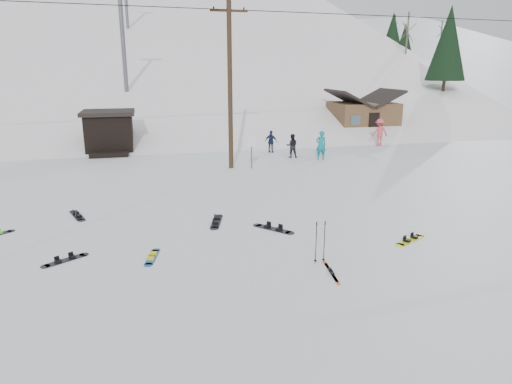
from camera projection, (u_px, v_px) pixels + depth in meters
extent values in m
plane|color=white|center=(253.00, 279.00, 12.47)|extent=(200.00, 200.00, 0.00)
cube|color=white|center=(168.00, 190.00, 67.20)|extent=(60.00, 85.24, 65.97)
cube|color=white|center=(418.00, 177.00, 70.83)|extent=(45.66, 93.98, 54.59)
cylinder|color=#3A2819|center=(230.00, 87.00, 24.83)|extent=(0.26, 0.26, 9.00)
cube|color=#3A2819|center=(229.00, 11.00, 23.79)|extent=(2.00, 0.12, 0.12)
cylinder|color=black|center=(229.00, 8.00, 23.76)|extent=(0.08, 0.08, 0.12)
cylinder|color=#595B60|center=(252.00, 153.00, 25.67)|extent=(0.07, 0.07, 1.80)
cube|color=white|center=(252.00, 141.00, 25.45)|extent=(0.50, 0.04, 0.60)
cube|color=black|center=(110.00, 133.00, 30.68)|extent=(3.00, 3.00, 2.50)
cube|color=black|center=(108.00, 113.00, 30.31)|extent=(3.40, 3.40, 0.25)
cube|color=black|center=(109.00, 154.00, 29.28)|extent=(2.40, 1.20, 0.30)
cylinder|color=#595B60|center=(123.00, 45.00, 37.73)|extent=(0.36, 0.36, 8.00)
cube|color=brown|center=(362.00, 119.00, 37.97)|extent=(5.00, 4.00, 2.70)
cube|color=black|center=(349.00, 98.00, 37.22)|extent=(2.69, 4.40, 1.43)
cube|color=black|center=(379.00, 98.00, 37.83)|extent=(2.69, 4.40, 1.43)
cube|color=black|center=(374.00, 125.00, 36.15)|extent=(0.90, 0.06, 1.90)
cube|color=#164F90|center=(152.00, 257.00, 13.84)|extent=(0.50, 1.14, 0.02)
cylinder|color=#164F90|center=(156.00, 250.00, 14.38)|extent=(0.25, 0.25, 0.02)
cylinder|color=#164F90|center=(148.00, 265.00, 13.31)|extent=(0.25, 0.25, 0.02)
cube|color=yellow|center=(154.00, 253.00, 14.02)|extent=(0.21, 0.17, 0.07)
cube|color=yellow|center=(151.00, 258.00, 13.64)|extent=(0.21, 0.17, 0.07)
cube|color=#D44515|center=(332.00, 274.00, 12.75)|extent=(0.25, 1.37, 0.02)
cube|color=black|center=(332.00, 272.00, 12.74)|extent=(0.10, 0.25, 0.06)
cube|color=#D44515|center=(331.00, 271.00, 12.89)|extent=(0.25, 1.37, 0.02)
cube|color=black|center=(331.00, 270.00, 12.87)|extent=(0.10, 0.25, 0.06)
cylinder|color=black|center=(316.00, 243.00, 13.34)|extent=(0.02, 0.02, 1.24)
cylinder|color=black|center=(315.00, 260.00, 13.49)|extent=(0.09, 0.09, 0.01)
cylinder|color=black|center=(317.00, 224.00, 13.18)|extent=(0.04, 0.04, 0.11)
cylinder|color=black|center=(324.00, 242.00, 13.40)|extent=(0.02, 0.02, 1.24)
cylinder|color=black|center=(324.00, 260.00, 13.55)|extent=(0.09, 0.09, 0.01)
cylinder|color=black|center=(325.00, 223.00, 13.24)|extent=(0.04, 0.04, 0.11)
cube|color=black|center=(65.00, 260.00, 13.62)|extent=(1.14, 0.87, 0.02)
cylinder|color=black|center=(84.00, 255.00, 14.03)|extent=(0.27, 0.27, 0.02)
cylinder|color=black|center=(45.00, 266.00, 13.21)|extent=(0.27, 0.27, 0.02)
cube|color=black|center=(72.00, 257.00, 13.76)|extent=(0.23, 0.24, 0.08)
cube|color=black|center=(58.00, 261.00, 13.46)|extent=(0.23, 0.24, 0.08)
cube|color=black|center=(77.00, 216.00, 17.67)|extent=(0.73, 1.32, 0.03)
cylinder|color=black|center=(73.00, 211.00, 18.19)|extent=(0.30, 0.30, 0.03)
cylinder|color=black|center=(82.00, 220.00, 17.15)|extent=(0.30, 0.30, 0.03)
cube|color=black|center=(76.00, 213.00, 17.84)|extent=(0.26, 0.22, 0.09)
cube|color=black|center=(79.00, 216.00, 17.46)|extent=(0.26, 0.22, 0.09)
cylinder|color=black|center=(11.00, 231.00, 16.05)|extent=(0.26, 0.26, 0.02)
cube|color=#4CE51A|center=(0.00, 232.00, 15.77)|extent=(0.22, 0.23, 0.07)
cube|color=black|center=(273.00, 229.00, 16.23)|extent=(1.15, 1.24, 0.03)
cylinder|color=black|center=(290.00, 233.00, 15.85)|extent=(0.32, 0.32, 0.03)
cylinder|color=black|center=(257.00, 225.00, 16.61)|extent=(0.32, 0.32, 0.03)
cube|color=black|center=(279.00, 229.00, 16.08)|extent=(0.28, 0.28, 0.09)
cube|color=black|center=(268.00, 226.00, 16.35)|extent=(0.28, 0.28, 0.09)
cube|color=#F0FF1C|center=(410.00, 240.00, 15.19)|extent=(1.30, 0.89, 0.03)
cylinder|color=#F0FF1C|center=(420.00, 235.00, 15.62)|extent=(0.30, 0.30, 0.03)
cylinder|color=#F0FF1C|center=(400.00, 245.00, 14.77)|extent=(0.30, 0.30, 0.03)
cube|color=black|center=(414.00, 237.00, 15.33)|extent=(0.24, 0.27, 0.09)
cube|color=black|center=(407.00, 240.00, 15.03)|extent=(0.24, 0.27, 0.09)
cube|color=black|center=(217.00, 222.00, 16.97)|extent=(0.68, 1.43, 0.03)
cylinder|color=black|center=(219.00, 216.00, 17.64)|extent=(0.32, 0.32, 0.03)
cylinder|color=black|center=(214.00, 228.00, 16.29)|extent=(0.32, 0.32, 0.03)
cube|color=black|center=(217.00, 218.00, 17.19)|extent=(0.27, 0.23, 0.09)
cube|color=black|center=(216.00, 223.00, 16.71)|extent=(0.27, 0.23, 0.09)
imported|color=#0D7683|center=(321.00, 145.00, 28.10)|extent=(0.68, 0.47, 1.79)
imported|color=black|center=(292.00, 146.00, 28.77)|extent=(0.84, 0.72, 1.50)
imported|color=#CD484F|center=(380.00, 132.00, 33.01)|extent=(1.28, 0.76, 1.94)
imported|color=#171F3B|center=(271.00, 142.00, 30.41)|extent=(0.92, 0.79, 1.48)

